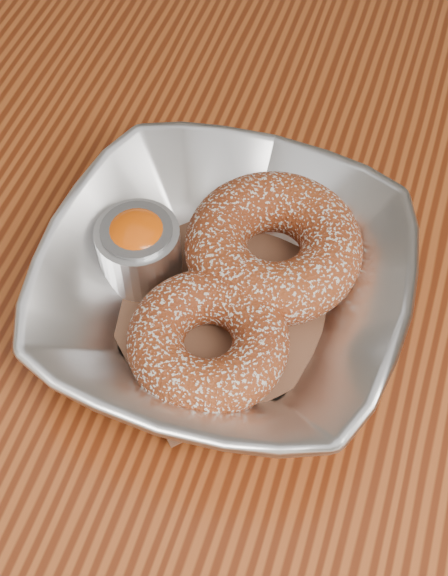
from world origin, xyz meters
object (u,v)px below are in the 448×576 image
(donut_front, at_px, (208,341))
(donut_back, at_px, (274,246))
(serving_bowl, at_px, (224,290))
(table, at_px, (205,341))
(ramekin, at_px, (139,247))

(donut_front, bearing_deg, donut_back, 77.07)
(serving_bowl, xyz_separation_m, donut_front, (0.00, -0.04, -0.00))
(table, bearing_deg, donut_front, -67.54)
(serving_bowl, height_order, ramekin, same)
(donut_back, bearing_deg, donut_front, -102.93)
(serving_bowl, height_order, donut_front, serving_bowl)
(serving_bowl, xyz_separation_m, ramekin, (-0.06, 0.01, 0.00))
(serving_bowl, distance_m, donut_front, 0.04)
(serving_bowl, xyz_separation_m, donut_back, (0.02, 0.04, 0.00))
(donut_front, xyz_separation_m, ramekin, (-0.06, 0.05, 0.01))
(table, xyz_separation_m, serving_bowl, (0.03, -0.03, 0.13))
(donut_back, distance_m, ramekin, 0.09)
(donut_back, xyz_separation_m, donut_front, (-0.02, -0.08, -0.00))
(table, relative_size, ramekin, 22.03)
(table, bearing_deg, donut_back, 14.10)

